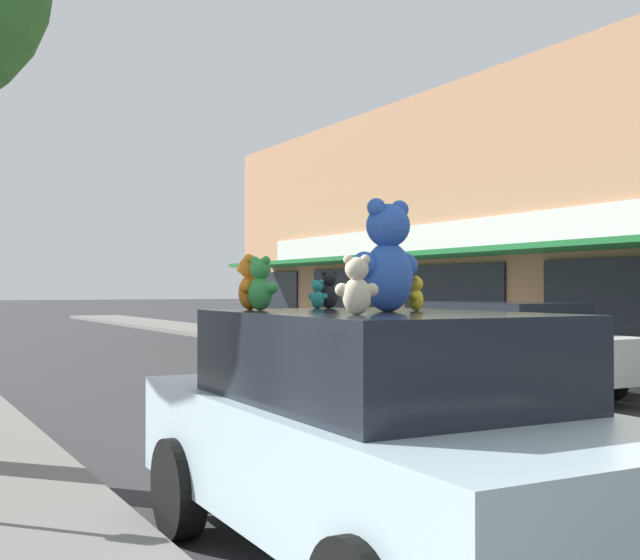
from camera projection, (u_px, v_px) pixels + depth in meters
plush_art_car at (380, 435)px, 4.96m from camera, size 2.03×4.12×1.62m
teddy_bear_giant at (388, 258)px, 4.99m from camera, size 0.53×0.34×0.70m
teddy_bear_cream at (357, 286)px, 4.40m from camera, size 0.24×0.20×0.33m
teddy_bear_green at (261, 284)px, 5.36m from camera, size 0.20×0.27×0.36m
teddy_bear_black at (329, 290)px, 5.97m from camera, size 0.21×0.13×0.29m
teddy_bear_teal at (318, 295)px, 5.91m from camera, size 0.14×0.15×0.21m
teddy_bear_orange at (249, 283)px, 5.49m from camera, size 0.23×0.28×0.38m
teddy_bear_brown at (388, 288)px, 5.24m from camera, size 0.23×0.17×0.31m
teddy_bear_yellow at (416, 294)px, 5.20m from camera, size 0.15×0.16×0.23m
parked_car_far_center at (499, 345)px, 13.38m from camera, size 1.95×4.79×1.54m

